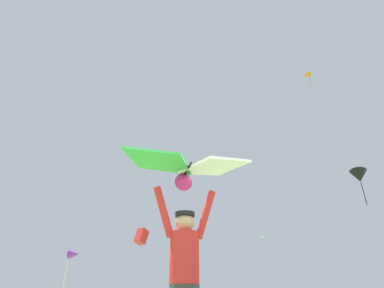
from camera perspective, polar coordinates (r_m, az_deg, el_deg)
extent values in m
cylinder|color=red|center=(3.66, -1.46, -20.85)|extent=(0.43, 0.43, 0.56)
sphere|color=tan|center=(3.73, -1.39, -14.80)|extent=(0.23, 0.23, 0.23)
cylinder|color=black|center=(3.75, -1.37, -13.38)|extent=(0.31, 0.31, 0.05)
cylinder|color=red|center=(3.82, 2.63, -13.24)|extent=(0.29, 0.18, 0.62)
cylinder|color=red|center=(3.71, -5.48, -12.71)|extent=(0.29, 0.18, 0.62)
cylinder|color=black|center=(3.92, -1.28, -5.45)|extent=(0.23, 0.61, 0.02)
cube|color=white|center=(3.96, 4.41, -4.37)|extent=(0.98, 0.98, 0.19)
cube|color=green|center=(3.80, -6.54, -3.27)|extent=(0.81, 0.71, 0.19)
cone|color=#DB2393|center=(3.88, -1.30, -6.81)|extent=(0.29, 0.27, 0.24)
cone|color=black|center=(13.92, 29.38, -5.38)|extent=(0.93, 0.94, 0.64)
cylinder|color=black|center=(13.71, 30.06, -8.16)|extent=(0.03, 0.03, 0.94)
cone|color=orange|center=(29.82, 21.46, 12.00)|extent=(0.84, 0.82, 0.72)
cylinder|color=#A75C15|center=(29.38, 21.70, 10.87)|extent=(0.03, 0.03, 0.96)
cube|color=red|center=(19.53, -9.66, -17.04)|extent=(0.89, 0.97, 1.01)
pyramid|color=black|center=(31.28, 0.32, -19.25)|extent=(0.58, 0.58, 0.15)
pyramid|color=green|center=(30.36, 13.32, -16.89)|extent=(0.79, 0.76, 0.32)
cylinder|color=silver|center=(8.90, -23.46, -23.90)|extent=(0.04, 0.04, 1.82)
cone|color=purple|center=(8.89, -21.63, -19.03)|extent=(0.28, 0.24, 0.24)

